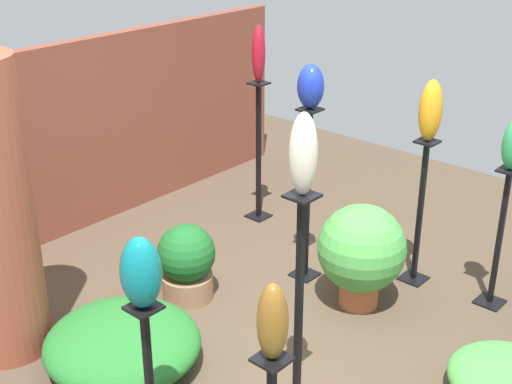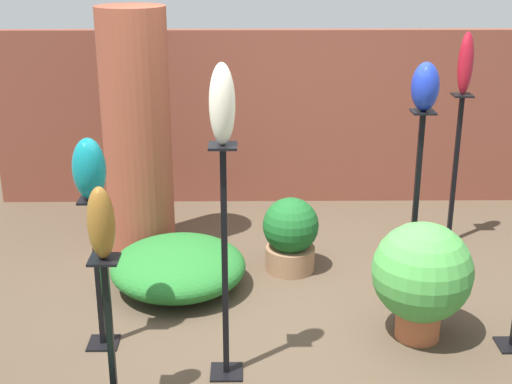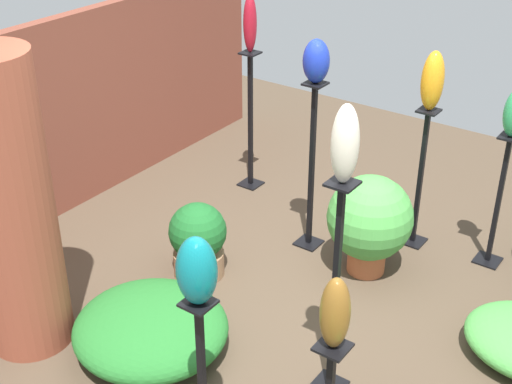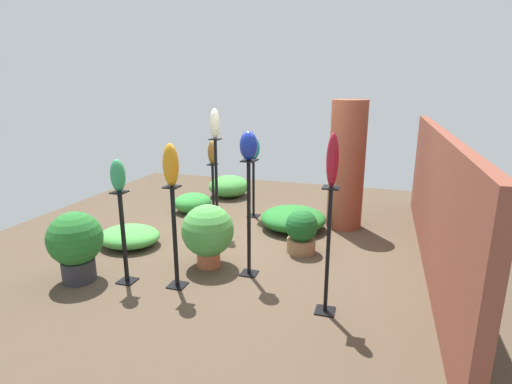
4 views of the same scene
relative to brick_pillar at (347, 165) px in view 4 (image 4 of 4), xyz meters
The scene contains 24 objects.
ground_plane 2.02m from the brick_pillar, 46.05° to the right, with size 8.00×8.00×0.00m, color #4C3D2D.
brick_wall_back 1.71m from the brick_pillar, 44.94° to the left, with size 5.60×0.12×1.73m, color brown.
brick_pillar is the anchor object (origin of this frame).
pedestal_cobalt 2.36m from the brick_pillar, 23.83° to the right, with size 0.20×0.20×1.44m.
pedestal_amber 3.18m from the brick_pillar, 31.60° to the right, with size 0.20×0.20×1.20m.
pedestal_bronze 2.36m from the brick_pillar, 86.21° to the right, with size 0.20×0.20×0.95m.
pedestal_ruby 2.74m from the brick_pillar, ahead, with size 0.20×0.20×1.34m.
pedestal_ivory 2.12m from the brick_pillar, 67.98° to the right, with size 0.20×0.20×1.48m.
pedestal_jade 3.61m from the brick_pillar, 39.43° to the right, with size 0.20×0.20×1.11m.
pedestal_teal 1.68m from the brick_pillar, 91.79° to the right, with size 0.20×0.20×1.03m.
art_vase_cobalt 2.40m from the brick_pillar, 23.83° to the right, with size 0.19×0.21×0.34m, color #192D9E.
art_vase_amber 3.17m from the brick_pillar, 31.60° to the right, with size 0.17×0.18×0.47m, color orange.
art_vase_bronze 2.28m from the brick_pillar, 86.21° to the right, with size 0.15×0.15×0.40m, color brown.
art_vase_ruby 2.76m from the brick_pillar, ahead, with size 0.13×0.12×0.51m, color maroon.
art_vase_ivory 2.19m from the brick_pillar, 67.98° to the right, with size 0.14×0.15×0.46m, color beige.
art_vase_jade 3.58m from the brick_pillar, 39.43° to the right, with size 0.16×0.17×0.37m, color #2D9356.
art_vase_teal 1.60m from the brick_pillar, 91.79° to the right, with size 0.21×0.22×0.39m, color #0F727A.
potted_plant_mid_left 1.52m from the brick_pillar, 20.13° to the right, with size 0.45×0.45×0.61m.
potted_plant_near_pillar 4.09m from the brick_pillar, 44.35° to the right, with size 0.63×0.63×0.85m.
potted_plant_front_right 2.62m from the brick_pillar, 36.28° to the right, with size 0.67×0.67×0.82m.
foliage_bed_east 3.52m from the brick_pillar, 58.40° to the right, with size 0.78×0.90×0.28m, color #479942.
foliage_bed_west 1.21m from the brick_pillar, 63.65° to the right, with size 1.04×1.06×0.36m, color #236B28.
foliage_bed_center 2.88m from the brick_pillar, 89.34° to the right, with size 0.71×0.69×0.35m, color #338C38.
foliage_bed_rear 2.88m from the brick_pillar, 115.18° to the right, with size 0.89×0.84×0.44m, color #479942.
Camera 4 is at (5.22, 1.75, 2.26)m, focal length 28.00 mm.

